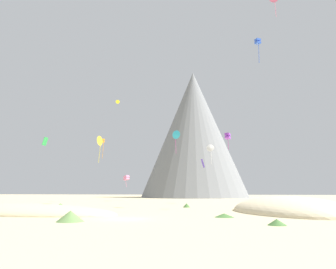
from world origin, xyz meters
The scene contains 19 objects.
ground_plane centered at (0.00, 0.00, 0.00)m, with size 400.00×400.00×0.00m, color #CCBA8E.
dune_foreground_left centered at (18.61, 13.35, 0.00)m, with size 23.77×13.18×4.23m, color beige.
dune_foreground_right centered at (-14.60, 5.20, 0.00)m, with size 25.23×9.24×2.47m, color beige.
bush_near_right centered at (-16.76, 19.37, 0.37)m, with size 2.32×2.32×0.74m, color #568442.
bush_low_patch centered at (14.26, -3.89, 0.26)m, with size 1.61×1.61×0.52m, color #477238.
bush_near_left centered at (4.01, 23.90, 0.37)m, with size 1.25×1.25×0.74m, color #477238.
bush_far_left centered at (10.06, 3.81, 0.21)m, with size 2.18×2.18×0.42m, color #477238.
bush_scatter_east centered at (-4.11, -3.56, 0.51)m, with size 2.58×2.58×1.02m, color #668C4C.
rock_massif centered at (-0.21, 109.06, 25.50)m, with size 50.87×50.87×55.82m.
kite_orange_mid centered at (-20.63, 48.42, 15.76)m, with size 1.26×1.26×5.26m.
kite_gold_low centered at (-16.19, 34.55, 13.60)m, with size 0.89×2.23×5.90m.
kite_yellow_high centered at (-19.74, 57.62, 29.03)m, with size 1.21×0.85×1.21m.
kite_white_low centered at (7.64, 50.05, 13.57)m, with size 1.99×0.86×5.13m.
kite_pink_low centered at (-15.87, 55.43, 6.37)m, with size 1.72×1.69×3.29m.
kite_violet_mid centered at (11.85, 41.69, 15.16)m, with size 1.44×1.48×3.87m.
kite_cyan_mid centered at (-2.25, 58.55, 18.72)m, with size 2.47×1.17×6.82m.
kite_green_low centered at (-20.53, 19.76, 11.42)m, with size 0.84×0.82×1.49m.
kite_blue_high centered at (16.81, 20.94, 27.94)m, with size 1.11×1.12×4.34m.
kite_indigo_low centered at (7.18, 18.31, 7.06)m, with size 0.63×0.70×1.39m.
Camera 1 is at (9.59, -32.65, 2.84)m, focal length 34.64 mm.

